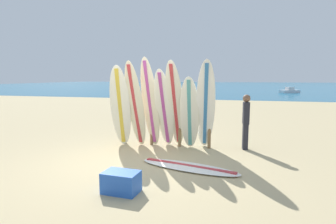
{
  "coord_description": "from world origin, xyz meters",
  "views": [
    {
      "loc": [
        2.38,
        -5.63,
        1.96
      ],
      "look_at": [
        0.44,
        2.11,
        0.93
      ],
      "focal_mm": 29.29,
      "sensor_mm": 36.0,
      "label": 1
    }
  ],
  "objects_px": {
    "surfboard_leaning_center": "(164,109)",
    "cooler_box": "(121,182)",
    "surfboard_leaning_right": "(189,114)",
    "surfboard_lying_on_sand": "(189,167)",
    "surfboard_leaning_center_right": "(175,106)",
    "surfboard_leaning_left": "(135,105)",
    "surfboard_rack": "(165,121)",
    "surfboard_leaning_far_left": "(120,107)",
    "small_boat_offshore": "(290,91)",
    "surfboard_leaning_center_left": "(150,103)",
    "surfboard_leaning_far_right": "(205,106)",
    "beachgoer_standing": "(246,119)"
  },
  "relations": [
    {
      "from": "surfboard_leaning_far_left",
      "to": "surfboard_leaning_right",
      "type": "distance_m",
      "value": 1.93
    },
    {
      "from": "surfboard_leaning_center_right",
      "to": "surfboard_leaning_right",
      "type": "height_order",
      "value": "surfboard_leaning_center_right"
    },
    {
      "from": "surfboard_leaning_far_right",
      "to": "surfboard_leaning_left",
      "type": "bearing_deg",
      "value": -177.72
    },
    {
      "from": "surfboard_leaning_right",
      "to": "surfboard_lying_on_sand",
      "type": "height_order",
      "value": "surfboard_leaning_right"
    },
    {
      "from": "surfboard_leaning_left",
      "to": "surfboard_leaning_far_left",
      "type": "bearing_deg",
      "value": -176.41
    },
    {
      "from": "surfboard_leaning_far_left",
      "to": "surfboard_leaning_center_right",
      "type": "distance_m",
      "value": 1.54
    },
    {
      "from": "surfboard_leaning_far_left",
      "to": "surfboard_leaning_left",
      "type": "distance_m",
      "value": 0.44
    },
    {
      "from": "surfboard_leaning_left",
      "to": "surfboard_leaning_center_left",
      "type": "relative_size",
      "value": 0.96
    },
    {
      "from": "surfboard_leaning_left",
      "to": "surfboard_leaning_center",
      "type": "height_order",
      "value": "surfboard_leaning_left"
    },
    {
      "from": "surfboard_leaning_center_left",
      "to": "surfboard_leaning_far_left",
      "type": "bearing_deg",
      "value": -167.76
    },
    {
      "from": "surfboard_leaning_far_left",
      "to": "cooler_box",
      "type": "xyz_separation_m",
      "value": [
        1.25,
        -2.86,
        -0.96
      ]
    },
    {
      "from": "surfboard_lying_on_sand",
      "to": "surfboard_leaning_center",
      "type": "bearing_deg",
      "value": 121.99
    },
    {
      "from": "surfboard_leaning_right",
      "to": "surfboard_lying_on_sand",
      "type": "bearing_deg",
      "value": -80.63
    },
    {
      "from": "surfboard_leaning_center_left",
      "to": "small_boat_offshore",
      "type": "bearing_deg",
      "value": 73.48
    },
    {
      "from": "surfboard_leaning_center_right",
      "to": "surfboard_leaning_left",
      "type": "bearing_deg",
      "value": -175.19
    },
    {
      "from": "surfboard_leaning_far_right",
      "to": "small_boat_offshore",
      "type": "bearing_deg",
      "value": 76.32
    },
    {
      "from": "surfboard_leaning_center_right",
      "to": "surfboard_leaning_right",
      "type": "relative_size",
      "value": 1.21
    },
    {
      "from": "surfboard_leaning_right",
      "to": "small_boat_offshore",
      "type": "height_order",
      "value": "surfboard_leaning_right"
    },
    {
      "from": "surfboard_lying_on_sand",
      "to": "beachgoer_standing",
      "type": "distance_m",
      "value": 2.42
    },
    {
      "from": "surfboard_leaning_far_left",
      "to": "small_boat_offshore",
      "type": "height_order",
      "value": "surfboard_leaning_far_left"
    },
    {
      "from": "surfboard_leaning_right",
      "to": "surfboard_leaning_center_right",
      "type": "bearing_deg",
      "value": 179.65
    },
    {
      "from": "surfboard_leaning_center",
      "to": "surfboard_leaning_right",
      "type": "height_order",
      "value": "surfboard_leaning_center"
    },
    {
      "from": "small_boat_offshore",
      "to": "cooler_box",
      "type": "relative_size",
      "value": 4.39
    },
    {
      "from": "small_boat_offshore",
      "to": "surfboard_leaning_far_right",
      "type": "bearing_deg",
      "value": -103.68
    },
    {
      "from": "beachgoer_standing",
      "to": "surfboard_leaning_right",
      "type": "bearing_deg",
      "value": -162.76
    },
    {
      "from": "surfboard_leaning_center",
      "to": "cooler_box",
      "type": "xyz_separation_m",
      "value": [
        0.04,
        -3.01,
        -0.91
      ]
    },
    {
      "from": "surfboard_leaning_left",
      "to": "surfboard_leaning_right",
      "type": "distance_m",
      "value": 1.51
    },
    {
      "from": "surfboard_leaning_center_right",
      "to": "small_boat_offshore",
      "type": "height_order",
      "value": "surfboard_leaning_center_right"
    },
    {
      "from": "surfboard_leaning_far_left",
      "to": "surfboard_leaning_center",
      "type": "xyz_separation_m",
      "value": [
        1.22,
        0.16,
        -0.05
      ]
    },
    {
      "from": "surfboard_leaning_far_left",
      "to": "surfboard_lying_on_sand",
      "type": "xyz_separation_m",
      "value": [
        2.16,
        -1.36,
        -1.1
      ]
    },
    {
      "from": "surfboard_leaning_center_left",
      "to": "beachgoer_standing",
      "type": "relative_size",
      "value": 1.67
    },
    {
      "from": "surfboard_leaning_center_left",
      "to": "surfboard_leaning_right",
      "type": "bearing_deg",
      "value": -3.03
    },
    {
      "from": "surfboard_lying_on_sand",
      "to": "surfboard_leaning_far_left",
      "type": "bearing_deg",
      "value": 147.83
    },
    {
      "from": "surfboard_leaning_far_left",
      "to": "surfboard_leaning_right",
      "type": "height_order",
      "value": "surfboard_leaning_far_left"
    },
    {
      "from": "surfboard_leaning_far_right",
      "to": "beachgoer_standing",
      "type": "height_order",
      "value": "surfboard_leaning_far_right"
    },
    {
      "from": "surfboard_leaning_center",
      "to": "surfboard_leaning_center_left",
      "type": "bearing_deg",
      "value": 177.45
    },
    {
      "from": "surfboard_leaning_center_left",
      "to": "surfboard_leaning_right",
      "type": "height_order",
      "value": "surfboard_leaning_center_left"
    },
    {
      "from": "surfboard_leaning_left",
      "to": "cooler_box",
      "type": "bearing_deg",
      "value": -74.08
    },
    {
      "from": "surfboard_leaning_center",
      "to": "small_boat_offshore",
      "type": "xyz_separation_m",
      "value": [
        8.22,
        29.1,
        -0.83
      ]
    },
    {
      "from": "surfboard_lying_on_sand",
      "to": "small_boat_offshore",
      "type": "bearing_deg",
      "value": 76.64
    },
    {
      "from": "surfboard_leaning_center",
      "to": "surfboard_rack",
      "type": "bearing_deg",
      "value": 97.51
    },
    {
      "from": "surfboard_leaning_center_right",
      "to": "surfboard_lying_on_sand",
      "type": "bearing_deg",
      "value": -66.84
    },
    {
      "from": "surfboard_rack",
      "to": "surfboard_leaning_left",
      "type": "bearing_deg",
      "value": -151.18
    },
    {
      "from": "surfboard_leaning_left",
      "to": "surfboard_leaning_center_right",
      "type": "height_order",
      "value": "surfboard_leaning_left"
    },
    {
      "from": "surfboard_rack",
      "to": "beachgoer_standing",
      "type": "distance_m",
      "value": 2.21
    },
    {
      "from": "surfboard_leaning_right",
      "to": "beachgoer_standing",
      "type": "height_order",
      "value": "surfboard_leaning_right"
    },
    {
      "from": "surfboard_leaning_far_left",
      "to": "surfboard_lying_on_sand",
      "type": "bearing_deg",
      "value": -32.17
    },
    {
      "from": "surfboard_rack",
      "to": "surfboard_leaning_far_left",
      "type": "distance_m",
      "value": 1.32
    },
    {
      "from": "surfboard_leaning_far_left",
      "to": "surfboard_leaning_far_right",
      "type": "bearing_deg",
      "value": 2.52
    },
    {
      "from": "small_boat_offshore",
      "to": "surfboard_leaning_center_right",
      "type": "bearing_deg",
      "value": -105.18
    }
  ]
}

